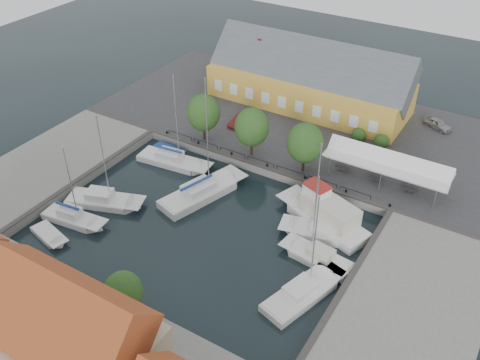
{
  "coord_description": "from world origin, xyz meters",
  "views": [
    {
      "loc": [
        25.72,
        -36.32,
        36.42
      ],
      "look_at": [
        0.0,
        6.0,
        1.5
      ],
      "focal_mm": 40.0,
      "sensor_mm": 36.0,
      "label": 1
    }
  ],
  "objects_px": {
    "car_silver": "(438,124)",
    "launch_sw": "(50,236)",
    "car_red": "(240,120)",
    "east_boat_a": "(320,233)",
    "warehouse": "(306,80)",
    "west_boat_d": "(74,219)",
    "east_boat_b": "(318,259)",
    "west_boat_c": "(104,202)",
    "tent_canopy": "(387,164)",
    "east_boat_c": "(303,294)",
    "west_boat_a": "(173,162)",
    "trawler": "(325,216)",
    "launch_nw": "(168,151)",
    "center_sailboat": "(202,193)"
  },
  "relations": [
    {
      "from": "center_sailboat",
      "to": "launch_nw",
      "type": "distance_m",
      "value": 10.61
    },
    {
      "from": "trawler",
      "to": "west_boat_c",
      "type": "height_order",
      "value": "west_boat_c"
    },
    {
      "from": "car_red",
      "to": "launch_sw",
      "type": "relative_size",
      "value": 0.8
    },
    {
      "from": "trawler",
      "to": "west_boat_d",
      "type": "distance_m",
      "value": 26.67
    },
    {
      "from": "west_boat_d",
      "to": "launch_sw",
      "type": "bearing_deg",
      "value": -94.82
    },
    {
      "from": "trawler",
      "to": "west_boat_d",
      "type": "height_order",
      "value": "west_boat_d"
    },
    {
      "from": "west_boat_d",
      "to": "launch_nw",
      "type": "height_order",
      "value": "west_boat_d"
    },
    {
      "from": "tent_canopy",
      "to": "launch_nw",
      "type": "relative_size",
      "value": 2.99
    },
    {
      "from": "west_boat_c",
      "to": "launch_nw",
      "type": "height_order",
      "value": "west_boat_c"
    },
    {
      "from": "east_boat_c",
      "to": "west_boat_a",
      "type": "distance_m",
      "value": 25.85
    },
    {
      "from": "car_red",
      "to": "west_boat_a",
      "type": "relative_size",
      "value": 0.32
    },
    {
      "from": "car_silver",
      "to": "trawler",
      "type": "bearing_deg",
      "value": -167.76
    },
    {
      "from": "car_silver",
      "to": "east_boat_a",
      "type": "relative_size",
      "value": 0.34
    },
    {
      "from": "east_boat_c",
      "to": "launch_sw",
      "type": "xyz_separation_m",
      "value": [
        -25.74,
        -6.23,
        -0.17
      ]
    },
    {
      "from": "east_boat_a",
      "to": "east_boat_c",
      "type": "height_order",
      "value": "east_boat_a"
    },
    {
      "from": "launch_nw",
      "to": "west_boat_a",
      "type": "bearing_deg",
      "value": -40.44
    },
    {
      "from": "center_sailboat",
      "to": "west_boat_a",
      "type": "xyz_separation_m",
      "value": [
        -6.84,
        3.64,
        -0.09
      ]
    },
    {
      "from": "west_boat_c",
      "to": "launch_nw",
      "type": "bearing_deg",
      "value": 92.46
    },
    {
      "from": "west_boat_d",
      "to": "launch_nw",
      "type": "xyz_separation_m",
      "value": [
        0.04,
        16.35,
        -0.18
      ]
    },
    {
      "from": "west_boat_c",
      "to": "west_boat_d",
      "type": "xyz_separation_m",
      "value": [
        -0.57,
        -4.0,
        0.01
      ]
    },
    {
      "from": "warehouse",
      "to": "west_boat_d",
      "type": "xyz_separation_m",
      "value": [
        -9.68,
        -36.28,
        -4.16
      ]
    },
    {
      "from": "east_boat_a",
      "to": "east_boat_b",
      "type": "xyz_separation_m",
      "value": [
        1.3,
        -3.58,
        -0.0
      ]
    },
    {
      "from": "car_silver",
      "to": "west_boat_d",
      "type": "distance_m",
      "value": 47.67
    },
    {
      "from": "center_sailboat",
      "to": "west_boat_a",
      "type": "bearing_deg",
      "value": 152.01
    },
    {
      "from": "warehouse",
      "to": "east_boat_c",
      "type": "xyz_separation_m",
      "value": [
        15.79,
        -33.18,
        -4.17
      ]
    },
    {
      "from": "west_boat_d",
      "to": "car_red",
      "type": "bearing_deg",
      "value": 78.63
    },
    {
      "from": "car_silver",
      "to": "launch_sw",
      "type": "bearing_deg",
      "value": 169.59
    },
    {
      "from": "warehouse",
      "to": "west_boat_c",
      "type": "relative_size",
      "value": 2.43
    },
    {
      "from": "tent_canopy",
      "to": "east_boat_b",
      "type": "height_order",
      "value": "east_boat_b"
    },
    {
      "from": "car_red",
      "to": "east_boat_a",
      "type": "relative_size",
      "value": 0.35
    },
    {
      "from": "east_boat_a",
      "to": "west_boat_a",
      "type": "bearing_deg",
      "value": 172.26
    },
    {
      "from": "east_boat_a",
      "to": "west_boat_a",
      "type": "distance_m",
      "value": 21.34
    },
    {
      "from": "west_boat_a",
      "to": "west_boat_d",
      "type": "height_order",
      "value": "west_boat_a"
    },
    {
      "from": "center_sailboat",
      "to": "warehouse",
      "type": "bearing_deg",
      "value": 88.68
    },
    {
      "from": "east_boat_b",
      "to": "west_boat_c",
      "type": "height_order",
      "value": "west_boat_c"
    },
    {
      "from": "tent_canopy",
      "to": "center_sailboat",
      "type": "height_order",
      "value": "center_sailboat"
    },
    {
      "from": "car_red",
      "to": "center_sailboat",
      "type": "distance_m",
      "value": 15.44
    },
    {
      "from": "west_boat_d",
      "to": "launch_sw",
      "type": "height_order",
      "value": "west_boat_d"
    },
    {
      "from": "car_red",
      "to": "trawler",
      "type": "height_order",
      "value": "trawler"
    },
    {
      "from": "warehouse",
      "to": "car_red",
      "type": "bearing_deg",
      "value": -113.1
    },
    {
      "from": "center_sailboat",
      "to": "east_boat_c",
      "type": "bearing_deg",
      "value": -25.22
    },
    {
      "from": "east_boat_b",
      "to": "warehouse",
      "type": "bearing_deg",
      "value": 117.98
    },
    {
      "from": "east_boat_a",
      "to": "warehouse",
      "type": "bearing_deg",
      "value": 119.05
    },
    {
      "from": "west_boat_c",
      "to": "car_silver",
      "type": "bearing_deg",
      "value": 51.32
    },
    {
      "from": "warehouse",
      "to": "east_boat_a",
      "type": "distance_m",
      "value": 28.56
    },
    {
      "from": "west_boat_d",
      "to": "center_sailboat",
      "type": "bearing_deg",
      "value": 49.96
    },
    {
      "from": "tent_canopy",
      "to": "east_boat_c",
      "type": "distance_m",
      "value": 19.64
    },
    {
      "from": "east_boat_a",
      "to": "launch_sw",
      "type": "distance_m",
      "value": 27.86
    },
    {
      "from": "west_boat_a",
      "to": "west_boat_c",
      "type": "xyz_separation_m",
      "value": [
        -1.68,
        -10.46,
        -0.01
      ]
    },
    {
      "from": "warehouse",
      "to": "trawler",
      "type": "bearing_deg",
      "value": -59.72
    }
  ]
}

